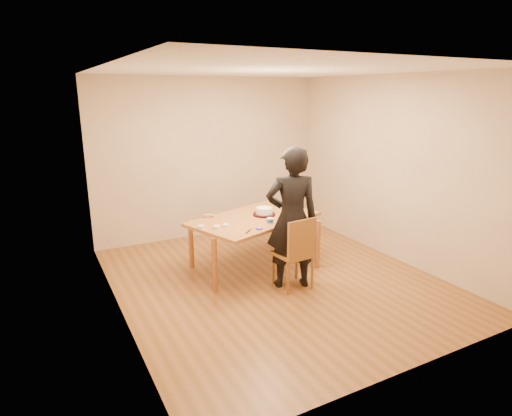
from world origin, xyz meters
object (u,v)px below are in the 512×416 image
dining_table (254,219)px  cake_plate (264,214)px  dining_chair (293,254)px  person (292,218)px  cake (264,211)px

dining_table → cake_plate: (0.18, 0.03, 0.03)m
dining_chair → person: size_ratio=0.23×
cake_plate → person: 0.78m
dining_table → cake: cake is taller
dining_table → person: 0.77m
dining_table → dining_chair: (0.15, -0.78, -0.28)m
cake → dining_table: bearing=-168.9°
cake_plate → person: size_ratio=0.18×
dining_table → cake_plate: cake_plate is taller
cake → person: 0.77m
dining_table → cake_plate: 0.18m
cake_plate → cake: cake is taller
dining_table → cake_plate: size_ratio=5.44×
dining_table → cake: (0.18, 0.03, 0.08)m
dining_chair → cake: (0.03, 0.81, 0.36)m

